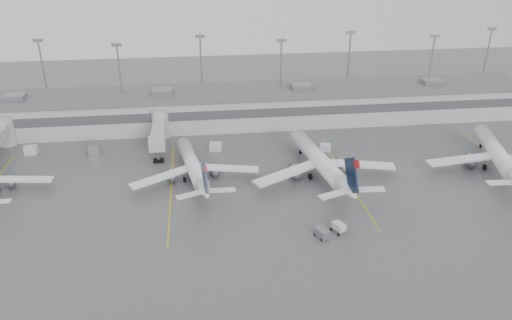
{
  "coord_description": "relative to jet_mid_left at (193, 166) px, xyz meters",
  "views": [
    {
      "loc": [
        -11.7,
        -62.47,
        46.47
      ],
      "look_at": [
        -0.88,
        24.0,
        5.0
      ],
      "focal_mm": 35.0,
      "sensor_mm": 36.0,
      "label": 1
    }
  ],
  "objects": [
    {
      "name": "terminal",
      "position": [
        13.01,
        30.91,
        1.26
      ],
      "size": [
        152.0,
        17.0,
        9.45
      ],
      "color": "#B4B4AF",
      "rests_on": "ground"
    },
    {
      "name": "jet_mid_right",
      "position": [
        25.36,
        -1.95,
        0.46
      ],
      "size": [
        29.61,
        33.42,
        10.85
      ],
      "rotation": [
        0.0,
        0.0,
        0.14
      ],
      "color": "white",
      "rests_on": "ground"
    },
    {
      "name": "gse_loader",
      "position": [
        -22.36,
        15.74,
        -1.78
      ],
      "size": [
        3.25,
        4.15,
        2.27
      ],
      "primitive_type": "cube",
      "rotation": [
        0.0,
        0.0,
        0.3
      ],
      "color": "slate",
      "rests_on": "ground"
    },
    {
      "name": "jet_mid_left",
      "position": [
        0.0,
        0.0,
        0.0
      ],
      "size": [
        25.46,
        28.78,
        9.37
      ],
      "rotation": [
        0.0,
        0.0,
        0.17
      ],
      "color": "white",
      "rests_on": "ground"
    },
    {
      "name": "cone_c",
      "position": [
        21.46,
        10.51,
        -2.56
      ],
      "size": [
        0.44,
        0.44,
        0.7
      ],
      "primitive_type": "cone",
      "color": "#FE6A05",
      "rests_on": "ground"
    },
    {
      "name": "cone_a",
      "position": [
        -38.31,
        5.69,
        -2.59
      ],
      "size": [
        0.41,
        0.41,
        0.65
      ],
      "primitive_type": "cone",
      "color": "#FE6A05",
      "rests_on": "ground"
    },
    {
      "name": "gse_uld_c",
      "position": [
        29.46,
        10.14,
        -2.05
      ],
      "size": [
        2.72,
        2.1,
        1.72
      ],
      "primitive_type": "cube",
      "rotation": [
        0.0,
        0.0,
        -0.22
      ],
      "color": "silver",
      "rests_on": "ground"
    },
    {
      "name": "cone_d",
      "position": [
        65.12,
        3.0,
        -2.53
      ],
      "size": [
        0.48,
        0.48,
        0.77
      ],
      "primitive_type": "cone",
      "color": "#FE6A05",
      "rests_on": "ground"
    },
    {
      "name": "jet_far_right",
      "position": [
        62.42,
        -3.32,
        0.41
      ],
      "size": [
        28.46,
        32.33,
        10.69
      ],
      "rotation": [
        0.0,
        0.0,
        -0.27
      ],
      "color": "white",
      "rests_on": "ground"
    },
    {
      "name": "stand_markings",
      "position": [
        13.02,
        -3.07,
        -2.91
      ],
      "size": [
        105.25,
        40.0,
        0.01
      ],
      "color": "gold",
      "rests_on": "ground"
    },
    {
      "name": "baggage_tug",
      "position": [
        23.6,
        -22.02,
        -2.26
      ],
      "size": [
        2.56,
        3.04,
        1.68
      ],
      "rotation": [
        0.0,
        0.0,
        0.44
      ],
      "color": "silver",
      "rests_on": "ground"
    },
    {
      "name": "light_masts",
      "position": [
        13.02,
        36.68,
        9.11
      ],
      "size": [
        142.4,
        8.0,
        20.6
      ],
      "color": "gray",
      "rests_on": "ground"
    },
    {
      "name": "baggage_cart",
      "position": [
        20.4,
        -23.22,
        -2.08
      ],
      "size": [
        2.35,
        2.85,
        1.6
      ],
      "rotation": [
        0.0,
        0.0,
        0.44
      ],
      "color": "slate",
      "rests_on": "ground"
    },
    {
      "name": "cone_b",
      "position": [
        -4.14,
        7.74,
        -2.6
      ],
      "size": [
        0.39,
        0.39,
        0.62
      ],
      "primitive_type": "cone",
      "color": "#FE6A05",
      "rests_on": "ground"
    },
    {
      "name": "gse_uld_a",
      "position": [
        -35.78,
        16.69,
        -1.96
      ],
      "size": [
        2.81,
        2.0,
        1.9
      ],
      "primitive_type": "cube",
      "rotation": [
        0.0,
        0.0,
        -0.08
      ],
      "color": "silver",
      "rests_on": "ground"
    },
    {
      "name": "jet_bridge_right",
      "position": [
        -7.48,
        18.65,
        0.96
      ],
      "size": [
        4.0,
        17.2,
        7.0
      ],
      "color": "#A9ACAF",
      "rests_on": "ground"
    },
    {
      "name": "ground",
      "position": [
        13.02,
        -27.07,
        -2.91
      ],
      "size": [
        260.0,
        260.0,
        0.0
      ],
      "primitive_type": "plane",
      "color": "#58585A",
      "rests_on": "ground"
    },
    {
      "name": "gse_uld_b",
      "position": [
        5.02,
        13.41,
        -1.98
      ],
      "size": [
        2.94,
        2.25,
        1.87
      ],
      "primitive_type": "cube",
      "rotation": [
        0.0,
        0.0,
        -0.2
      ],
      "color": "silver",
      "rests_on": "ground"
    }
  ]
}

